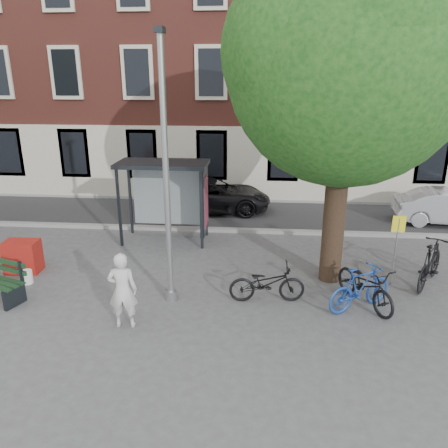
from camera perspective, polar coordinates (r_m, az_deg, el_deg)
ground at (r=10.89m, az=-6.88°, el=-9.75°), size 90.00×90.00×0.00m
road at (r=17.27m, az=-2.26°, el=1.34°), size 40.00×4.00×0.01m
curb_near at (r=15.37m, az=-3.19°, el=-0.69°), size 40.00×0.25×0.12m
curb_far at (r=19.16m, az=-1.53°, el=3.28°), size 40.00×0.25×0.12m
building_row at (r=22.52m, az=-0.46°, el=23.42°), size 30.00×8.00×14.00m
lamppost at (r=9.87m, az=-7.50°, el=4.60°), size 0.28×0.35×6.11m
tree_right at (r=10.91m, az=16.08°, el=20.41°), size 5.76×5.60×8.20m
bus_shelter at (r=14.10m, az=-6.29°, el=5.31°), size 2.85×1.45×2.62m
painter at (r=9.62m, az=-13.11°, el=-8.44°), size 0.66×0.47×1.71m
bike_a at (r=10.58m, az=5.63°, el=-7.69°), size 1.87×0.81×0.95m
bike_b at (r=10.64m, az=17.38°, el=-7.97°), size 1.80×1.38×1.08m
bike_c at (r=10.88m, az=17.97°, el=-7.54°), size 1.51×2.08×1.04m
bike_d at (r=12.44m, az=25.34°, el=-4.67°), size 1.59×2.01×1.22m
car_dark at (r=17.50m, az=-1.62°, el=3.78°), size 4.83×2.52×1.30m
red_stand at (r=13.29m, az=-24.80°, el=-3.88°), size 0.93×0.64×0.90m
bucket_b at (r=12.62m, az=-24.33°, el=-6.31°), size 0.29×0.29×0.36m
notice_sign at (r=11.83m, az=21.69°, el=-1.43°), size 0.33×0.05×1.88m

